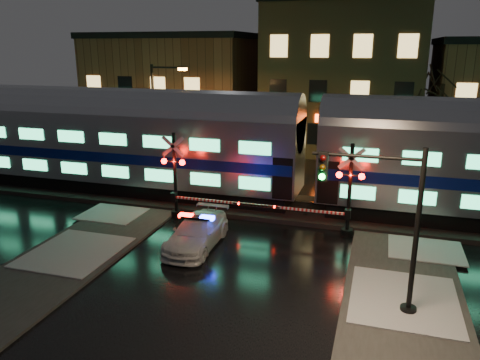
{
  "coord_description": "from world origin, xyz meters",
  "views": [
    {
      "loc": [
        5.32,
        -18.07,
        8.34
      ],
      "look_at": [
        -0.97,
        2.5,
        2.2
      ],
      "focal_mm": 35.0,
      "sensor_mm": 36.0,
      "label": 1
    }
  ],
  "objects_px": {
    "crossing_signal_right": "(341,199)",
    "traffic_light": "(388,228)",
    "crossing_signal_left": "(181,184)",
    "streetlight": "(157,114)",
    "police_car": "(197,232)"
  },
  "relations": [
    {
      "from": "crossing_signal_right",
      "to": "crossing_signal_left",
      "type": "height_order",
      "value": "crossing_signal_left"
    },
    {
      "from": "traffic_light",
      "to": "streetlight",
      "type": "xyz_separation_m",
      "value": [
        -14.23,
        12.75,
        1.28
      ]
    },
    {
      "from": "crossing_signal_right",
      "to": "streetlight",
      "type": "height_order",
      "value": "streetlight"
    },
    {
      "from": "police_car",
      "to": "traffic_light",
      "type": "distance_m",
      "value": 8.55
    },
    {
      "from": "crossing_signal_right",
      "to": "traffic_light",
      "type": "bearing_deg",
      "value": -72.44
    },
    {
      "from": "police_car",
      "to": "crossing_signal_left",
      "type": "distance_m",
      "value": 3.83
    },
    {
      "from": "crossing_signal_right",
      "to": "traffic_light",
      "type": "height_order",
      "value": "traffic_light"
    },
    {
      "from": "crossing_signal_right",
      "to": "crossing_signal_left",
      "type": "xyz_separation_m",
      "value": [
        -7.79,
        0.0,
        0.01
      ]
    },
    {
      "from": "police_car",
      "to": "traffic_light",
      "type": "relative_size",
      "value": 0.82
    },
    {
      "from": "crossing_signal_left",
      "to": "streetlight",
      "type": "height_order",
      "value": "streetlight"
    },
    {
      "from": "police_car",
      "to": "streetlight",
      "type": "xyz_separation_m",
      "value": [
        -6.56,
        9.72,
        3.55
      ]
    },
    {
      "from": "streetlight",
      "to": "crossing_signal_left",
      "type": "bearing_deg",
      "value": -55.94
    },
    {
      "from": "crossing_signal_left",
      "to": "police_car",
      "type": "bearing_deg",
      "value": -56.13
    },
    {
      "from": "crossing_signal_right",
      "to": "crossing_signal_left",
      "type": "relative_size",
      "value": 0.99
    },
    {
      "from": "police_car",
      "to": "crossing_signal_left",
      "type": "relative_size",
      "value": 0.73
    }
  ]
}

